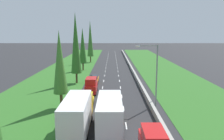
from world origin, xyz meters
name	(u,v)px	position (x,y,z in m)	size (l,w,h in m)	color
ground_plane	(111,70)	(0.00, 60.00, 0.00)	(300.00, 300.00, 0.00)	#28282B
grass_verge_left	(67,70)	(-12.65, 60.00, 0.02)	(14.00, 140.00, 0.04)	#2D6623
grass_verge_right	(161,69)	(14.35, 60.00, 0.02)	(14.00, 140.00, 0.04)	#2D6623
median_barrier	(131,68)	(5.70, 60.00, 0.42)	(0.44, 120.00, 0.85)	#9E9B93
lane_markings	(111,70)	(0.00, 60.00, 0.01)	(3.64, 116.00, 0.01)	white
white_box_truck_centre_lane	(109,115)	(-0.14, 18.76, 2.18)	(2.46, 9.40, 4.18)	black
white_box_truck_left_lane	(77,115)	(-3.52, 18.80, 2.18)	(2.46, 9.40, 4.18)	black
white_hatchback_centre_lane	(111,99)	(0.04, 28.78, 0.84)	(1.74, 3.90, 1.72)	white
yellow_sedan_left_lane	(86,102)	(-3.53, 27.37, 0.81)	(1.82, 4.50, 1.64)	yellow
red_van_left_lane	(91,86)	(-3.57, 34.92, 1.40)	(1.96, 4.90, 2.82)	red
orange_sedan_left_lane_fifth	(94,79)	(-3.70, 42.85, 0.81)	(1.82, 4.50, 1.64)	orange
poplar_tree_second	(59,63)	(-7.17, 27.23, 6.56)	(2.08, 2.08, 11.03)	#4C3823
poplar_tree_third	(75,43)	(-7.40, 42.87, 8.45)	(2.17, 2.17, 14.79)	#4C3823
poplar_tree_fourth	(82,45)	(-8.07, 58.82, 7.03)	(2.10, 2.10, 11.96)	#4C3823
poplar_tree_fifth	(90,39)	(-7.52, 75.29, 8.39)	(2.17, 2.17, 14.67)	#4C3823
street_light_mast	(154,71)	(6.27, 28.42, 5.23)	(3.20, 0.28, 9.00)	gray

